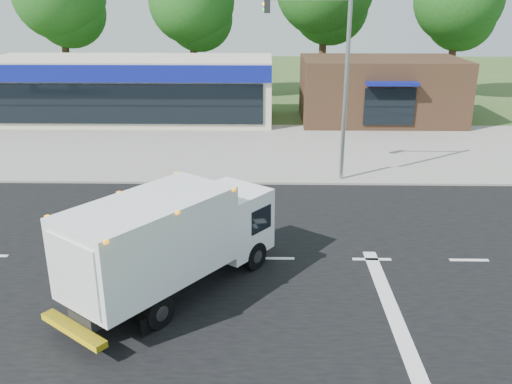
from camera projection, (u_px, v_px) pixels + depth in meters
ground at (275, 259)px, 16.84m from camera, size 120.00×120.00×0.00m
road_asphalt at (275, 259)px, 16.84m from camera, size 60.00×14.00×0.02m
sidewalk at (273, 175)px, 24.52m from camera, size 60.00×2.40×0.12m
parking_apron at (272, 143)px, 29.99m from camera, size 60.00×9.00×0.02m
lane_markings at (323, 280)px, 15.54m from camera, size 55.20×7.00×0.01m
ems_box_truck at (171, 237)px, 14.33m from camera, size 5.62×6.51×2.94m
emergency_worker at (120, 257)px, 14.86m from camera, size 0.81×0.72×1.96m
retail_strip_mall at (132, 89)px, 35.04m from camera, size 18.00×6.20×4.00m
brown_storefront at (380, 90)px, 34.80m from camera, size 10.00×6.70×4.00m
traffic_signal_pole at (331, 68)px, 22.26m from camera, size 3.51×0.25×8.00m
background_trees at (260, 0)px, 40.80m from camera, size 36.77×7.39×12.10m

